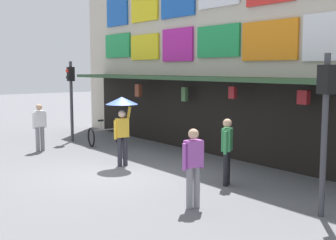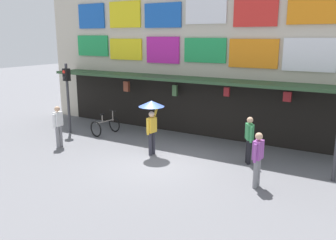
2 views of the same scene
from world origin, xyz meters
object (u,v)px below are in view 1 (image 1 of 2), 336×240
pedestrian_in_green (227,148)px  traffic_light_far (326,109)px  traffic_light_near (71,88)px  pedestrian_in_yellow (193,164)px  bicycle_parked (105,135)px  pedestrian_in_red (40,125)px  pedestrian_with_umbrella (122,112)px

pedestrian_in_green → traffic_light_far: bearing=-3.3°
traffic_light_near → traffic_light_far: size_ratio=1.00×
traffic_light_near → pedestrian_in_green: (8.50, 0.18, -1.19)m
traffic_light_far → pedestrian_in_yellow: (-1.94, -1.68, -1.19)m
bicycle_parked → pedestrian_in_yellow: bearing=-16.3°
traffic_light_far → pedestrian_in_green: (-2.78, 0.16, -1.19)m
traffic_light_far → pedestrian_in_red: (-10.00, -1.84, -1.19)m
bicycle_parked → traffic_light_far: bearing=-3.3°
traffic_light_near → traffic_light_far: (11.28, 0.02, 0.00)m
pedestrian_in_yellow → pedestrian_with_umbrella: pedestrian_with_umbrella is taller
pedestrian_in_red → bicycle_parked: bearing=80.9°
bicycle_parked → pedestrian_in_yellow: (7.68, -2.25, 0.55)m
traffic_light_near → bicycle_parked: (1.67, 0.58, -1.75)m
pedestrian_in_red → pedestrian_in_green: size_ratio=1.00×
traffic_light_far → pedestrian_with_umbrella: bearing=-173.0°
traffic_light_near → pedestrian_in_red: size_ratio=1.90×
pedestrian_in_green → pedestrian_with_umbrella: (-3.44, -0.92, 0.69)m
bicycle_parked → pedestrian_with_umbrella: bearing=-21.4°
bicycle_parked → pedestrian_with_umbrella: (3.39, -1.33, 1.25)m
traffic_light_far → bicycle_parked: 9.79m
traffic_light_far → bicycle_parked: size_ratio=2.54×
pedestrian_in_green → traffic_light_near: bearing=-178.8°
traffic_light_far → bicycle_parked: (-9.61, 0.56, -1.75)m
bicycle_parked → pedestrian_in_yellow: size_ratio=0.75×
pedestrian_in_red → pedestrian_in_green: (7.22, 2.00, 0.00)m
traffic_light_far → pedestrian_in_green: 3.03m
traffic_light_near → bicycle_parked: 2.48m
pedestrian_in_red → pedestrian_with_umbrella: size_ratio=0.81×
pedestrian_in_red → pedestrian_with_umbrella: pedestrian_with_umbrella is taller
traffic_light_near → bicycle_parked: traffic_light_near is taller
traffic_light_near → traffic_light_far: same height
traffic_light_near → bicycle_parked: size_ratio=2.54×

